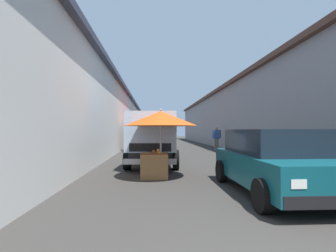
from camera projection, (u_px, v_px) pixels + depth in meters
The scene contains 10 objects.
ground at pixel (180, 155), 14.70m from camera, with size 90.00×90.00×0.00m, color #33302D.
building_left_whitewash at pixel (66, 116), 16.56m from camera, with size 49.80×7.50×4.69m.
building_right_concrete at pixel (281, 116), 17.42m from camera, with size 49.80×7.50×4.82m.
fruit_stall_far_right at pixel (160, 127), 7.55m from camera, with size 2.21×2.21×2.08m.
fruit_stall_mid_lane at pixel (144, 125), 17.17m from camera, with size 2.41×2.41×2.36m.
fruit_stall_near_left at pixel (143, 125), 20.56m from camera, with size 2.67×2.67×2.38m.
hatchback_car at pixel (274, 161), 5.74m from camera, with size 3.92×1.94×1.45m.
delivery_truck at pixel (153, 140), 9.78m from camera, with size 5.01×2.19×2.08m.
vendor_by_crates at pixel (216, 137), 17.79m from camera, with size 0.25×0.66×1.68m.
parked_scooter at pixel (153, 158), 8.87m from camera, with size 1.69×0.32×1.14m.
Camera 1 is at (-1.16, 1.58, 1.43)m, focal length 26.91 mm.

